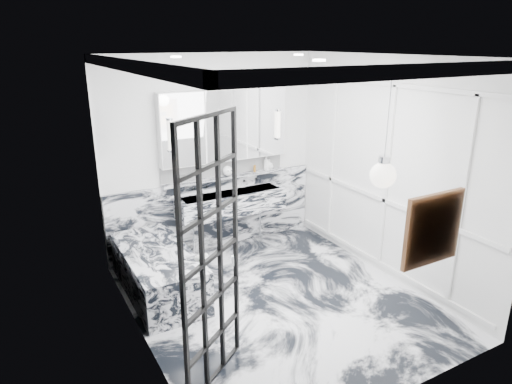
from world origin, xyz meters
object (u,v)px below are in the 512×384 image
crittall_door (212,258)px  trough_sink (231,203)px  mirror_cabinet (225,126)px  bathtub (158,272)px

crittall_door → trough_sink: (1.33, 2.35, -0.47)m
mirror_cabinet → bathtub: size_ratio=1.15×
trough_sink → mirror_cabinet: mirror_cabinet is taller
trough_sink → crittall_door: bearing=-119.6°
mirror_cabinet → bathtub: bearing=-147.9°
crittall_door → trough_sink: 2.74m
trough_sink → bathtub: (-1.33, -0.66, -0.45)m
trough_sink → bathtub: 1.55m
crittall_door → mirror_cabinet: 2.91m
crittall_door → mirror_cabinet: (1.33, 2.52, 0.62)m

